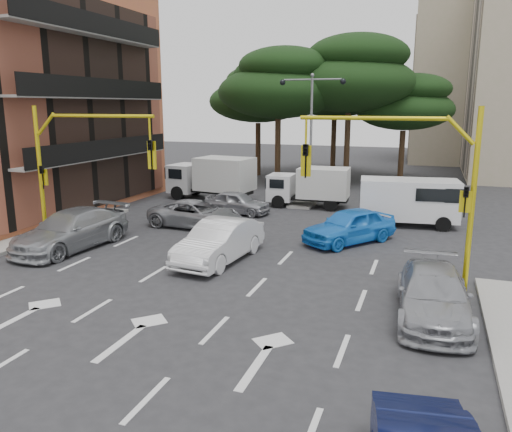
{
  "coord_description": "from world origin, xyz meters",
  "views": [
    {
      "loc": [
        7.27,
        -15.05,
        6.03
      ],
      "look_at": [
        0.68,
        3.65,
        1.6
      ],
      "focal_mm": 35.0,
      "sensor_mm": 36.0,
      "label": 1
    }
  ],
  "objects_px": {
    "street_lamp_center": "(311,115)",
    "car_silver_parked": "(433,295)",
    "signal_mast_left": "(73,158)",
    "car_silver_wagon": "(71,230)",
    "box_truck_b": "(309,187)",
    "car_blue_compact": "(350,226)",
    "box_truck_a": "(211,179)",
    "car_white_hatch": "(220,241)",
    "van_white": "(408,202)",
    "signal_mast_right": "(416,172)",
    "car_silver_cross_b": "(237,202)",
    "car_silver_cross_a": "(196,214)"
  },
  "relations": [
    {
      "from": "car_silver_cross_a",
      "to": "van_white",
      "type": "relative_size",
      "value": 1.0
    },
    {
      "from": "car_silver_cross_a",
      "to": "signal_mast_left",
      "type": "bearing_deg",
      "value": 152.32
    },
    {
      "from": "car_silver_wagon",
      "to": "box_truck_b",
      "type": "xyz_separation_m",
      "value": [
        7.48,
        12.08,
        0.38
      ]
    },
    {
      "from": "car_silver_cross_a",
      "to": "box_truck_b",
      "type": "xyz_separation_m",
      "value": [
        4.14,
        6.85,
        0.53
      ]
    },
    {
      "from": "signal_mast_left",
      "to": "car_silver_parked",
      "type": "xyz_separation_m",
      "value": [
        14.4,
        -2.65,
        -3.18
      ]
    },
    {
      "from": "box_truck_a",
      "to": "box_truck_b",
      "type": "bearing_deg",
      "value": -84.06
    },
    {
      "from": "street_lamp_center",
      "to": "box_truck_a",
      "type": "height_order",
      "value": "street_lamp_center"
    },
    {
      "from": "signal_mast_right",
      "to": "car_silver_wagon",
      "type": "distance_m",
      "value": 14.18
    },
    {
      "from": "signal_mast_left",
      "to": "car_silver_parked",
      "type": "bearing_deg",
      "value": -10.41
    },
    {
      "from": "car_blue_compact",
      "to": "box_truck_b",
      "type": "relative_size",
      "value": 0.93
    },
    {
      "from": "street_lamp_center",
      "to": "car_blue_compact",
      "type": "bearing_deg",
      "value": -66.62
    },
    {
      "from": "car_white_hatch",
      "to": "car_silver_parked",
      "type": "xyz_separation_m",
      "value": [
        7.94,
        -2.89,
        -0.1
      ]
    },
    {
      "from": "signal_mast_left",
      "to": "street_lamp_center",
      "type": "xyz_separation_m",
      "value": [
        6.8,
        14.01,
        1.54
      ]
    },
    {
      "from": "car_silver_wagon",
      "to": "car_silver_cross_b",
      "type": "relative_size",
      "value": 1.49
    },
    {
      "from": "signal_mast_left",
      "to": "van_white",
      "type": "distance_m",
      "value": 16.14
    },
    {
      "from": "car_silver_parked",
      "to": "box_truck_b",
      "type": "relative_size",
      "value": 1.0
    },
    {
      "from": "signal_mast_left",
      "to": "van_white",
      "type": "height_order",
      "value": "signal_mast_left"
    },
    {
      "from": "car_silver_cross_b",
      "to": "box_truck_b",
      "type": "distance_m",
      "value": 4.67
    },
    {
      "from": "car_silver_parked",
      "to": "signal_mast_left",
      "type": "bearing_deg",
      "value": 165.89
    },
    {
      "from": "car_silver_cross_a",
      "to": "van_white",
      "type": "distance_m",
      "value": 10.79
    },
    {
      "from": "car_blue_compact",
      "to": "car_silver_cross_b",
      "type": "distance_m",
      "value": 8.03
    },
    {
      "from": "car_silver_cross_b",
      "to": "car_silver_parked",
      "type": "relative_size",
      "value": 0.77
    },
    {
      "from": "car_blue_compact",
      "to": "box_truck_b",
      "type": "height_order",
      "value": "box_truck_b"
    },
    {
      "from": "car_white_hatch",
      "to": "box_truck_b",
      "type": "xyz_separation_m",
      "value": [
        0.79,
        11.62,
        0.39
      ]
    },
    {
      "from": "box_truck_b",
      "to": "box_truck_a",
      "type": "bearing_deg",
      "value": 86.14
    },
    {
      "from": "car_white_hatch",
      "to": "box_truck_b",
      "type": "relative_size",
      "value": 1.0
    },
    {
      "from": "signal_mast_left",
      "to": "car_silver_cross_b",
      "type": "xyz_separation_m",
      "value": [
        3.89,
        8.66,
        -3.24
      ]
    },
    {
      "from": "car_silver_cross_b",
      "to": "box_truck_a",
      "type": "relative_size",
      "value": 0.67
    },
    {
      "from": "signal_mast_right",
      "to": "street_lamp_center",
      "type": "distance_m",
      "value": 15.65
    },
    {
      "from": "car_silver_cross_b",
      "to": "box_truck_b",
      "type": "relative_size",
      "value": 0.77
    },
    {
      "from": "car_silver_parked",
      "to": "box_truck_b",
      "type": "bearing_deg",
      "value": 112.53
    },
    {
      "from": "car_silver_wagon",
      "to": "signal_mast_right",
      "type": "bearing_deg",
      "value": 6.32
    },
    {
      "from": "street_lamp_center",
      "to": "car_silver_parked",
      "type": "distance_m",
      "value": 18.9
    },
    {
      "from": "street_lamp_center",
      "to": "car_white_hatch",
      "type": "height_order",
      "value": "street_lamp_center"
    },
    {
      "from": "car_white_hatch",
      "to": "car_silver_wagon",
      "type": "xyz_separation_m",
      "value": [
        -6.69,
        -0.47,
        0.01
      ]
    },
    {
      "from": "van_white",
      "to": "car_silver_cross_a",
      "type": "bearing_deg",
      "value": -75.37
    },
    {
      "from": "box_truck_a",
      "to": "car_white_hatch",
      "type": "bearing_deg",
      "value": -146.96
    },
    {
      "from": "signal_mast_left",
      "to": "car_white_hatch",
      "type": "relative_size",
      "value": 1.23
    },
    {
      "from": "car_blue_compact",
      "to": "car_silver_cross_a",
      "type": "height_order",
      "value": "car_blue_compact"
    },
    {
      "from": "street_lamp_center",
      "to": "car_silver_parked",
      "type": "xyz_separation_m",
      "value": [
        7.6,
        -16.65,
        -4.72
      ]
    },
    {
      "from": "signal_mast_right",
      "to": "van_white",
      "type": "distance_m",
      "value": 9.41
    },
    {
      "from": "car_silver_parked",
      "to": "car_blue_compact",
      "type": "bearing_deg",
      "value": 112.27
    },
    {
      "from": "signal_mast_left",
      "to": "car_white_hatch",
      "type": "distance_m",
      "value": 7.17
    },
    {
      "from": "signal_mast_left",
      "to": "car_blue_compact",
      "type": "xyz_separation_m",
      "value": [
        10.85,
        4.66,
        -3.11
      ]
    },
    {
      "from": "car_silver_cross_a",
      "to": "box_truck_b",
      "type": "bearing_deg",
      "value": -27.01
    },
    {
      "from": "car_silver_wagon",
      "to": "box_truck_b",
      "type": "bearing_deg",
      "value": 63.64
    },
    {
      "from": "car_white_hatch",
      "to": "street_lamp_center",
      "type": "bearing_deg",
      "value": 94.07
    },
    {
      "from": "car_silver_cross_b",
      "to": "van_white",
      "type": "xyz_separation_m",
      "value": [
        9.22,
        0.35,
        0.56
      ]
    },
    {
      "from": "box_truck_a",
      "to": "box_truck_b",
      "type": "relative_size",
      "value": 1.16
    },
    {
      "from": "car_blue_compact",
      "to": "car_silver_parked",
      "type": "relative_size",
      "value": 0.93
    }
  ]
}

